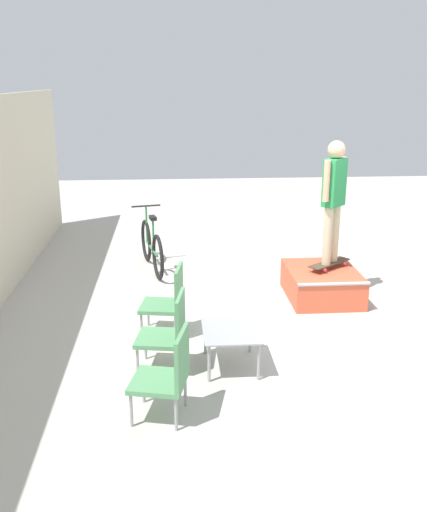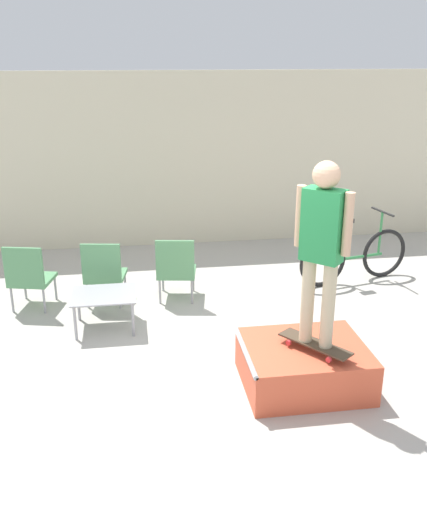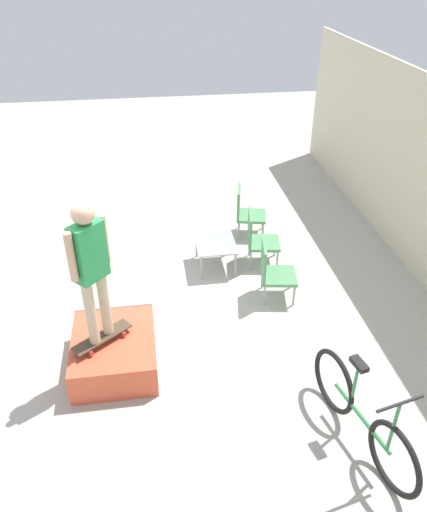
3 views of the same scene
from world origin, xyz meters
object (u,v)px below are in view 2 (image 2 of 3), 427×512
at_px(patio_chair_left, 29,275).
at_px(patio_chair_center, 104,271).
at_px(coffee_table, 104,298).
at_px(bicycle, 354,256).
at_px(person_skater, 322,239).
at_px(skateboard_on_ramp, 315,344).
at_px(patio_chair_right, 176,267).
at_px(skate_ramp_box, 304,365).

height_order(patio_chair_left, patio_chair_center, same).
distance_m(coffee_table, bicycle, 3.80).
distance_m(person_skater, bicycle, 3.37).
distance_m(coffee_table, patio_chair_center, 0.72).
distance_m(patio_chair_left, bicycle, 4.67).
distance_m(skateboard_on_ramp, patio_chair_left, 3.99).
relative_size(patio_chair_left, bicycle, 0.51).
height_order(coffee_table, bicycle, bicycle).
height_order(patio_chair_center, patio_chair_right, same).
bearing_deg(skate_ramp_box, coffee_table, 142.11).
bearing_deg(coffee_table, person_skater, -38.96).
height_order(coffee_table, patio_chair_center, patio_chair_center).
xyz_separation_m(coffee_table, patio_chair_left, (-1.00, 0.72, 0.08)).
bearing_deg(patio_chair_right, skateboard_on_ramp, 124.95).
xyz_separation_m(patio_chair_center, patio_chair_right, (0.98, -0.00, 0.00)).
xyz_separation_m(patio_chair_center, bicycle, (3.68, 0.30, -0.09)).
bearing_deg(skate_ramp_box, patio_chair_left, 142.81).
height_order(patio_chair_center, bicycle, bicycle).
bearing_deg(patio_chair_left, patio_chair_right, -166.93).
bearing_deg(patio_chair_left, skate_ramp_box, 155.92).
xyz_separation_m(person_skater, coffee_table, (-2.15, 1.74, -1.23)).
bearing_deg(skate_ramp_box, patio_chair_right, 115.62).
bearing_deg(skateboard_on_ramp, patio_chair_right, 168.58).
bearing_deg(person_skater, patio_chair_center, 175.43).
relative_size(patio_chair_center, patio_chair_right, 1.00).
distance_m(person_skater, patio_chair_left, 4.15).
xyz_separation_m(patio_chair_left, bicycle, (4.66, 0.29, -0.09)).
bearing_deg(bicycle, skate_ramp_box, -133.39).
bearing_deg(skate_ramp_box, patio_chair_center, 131.92).
relative_size(skateboard_on_ramp, patio_chair_left, 0.80).
height_order(skateboard_on_ramp, patio_chair_center, patio_chair_center).
bearing_deg(patio_chair_right, person_skater, 124.95).
distance_m(coffee_table, patio_chair_left, 1.23).
distance_m(person_skater, coffee_table, 3.02).
bearing_deg(patio_chair_right, bicycle, -164.61).
distance_m(skate_ramp_box, skateboard_on_ramp, 0.33).
bearing_deg(patio_chair_left, coffee_table, 157.42).
relative_size(skateboard_on_ramp, patio_chair_right, 0.80).
relative_size(person_skater, bicycle, 1.01).
xyz_separation_m(person_skater, patio_chair_left, (-3.15, 2.45, -1.15)).
height_order(patio_chair_left, bicycle, bicycle).
height_order(patio_chair_right, bicycle, bicycle).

